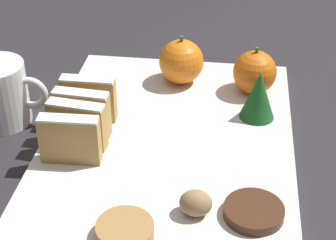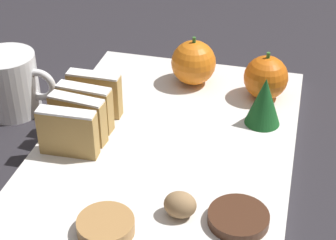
# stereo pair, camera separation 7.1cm
# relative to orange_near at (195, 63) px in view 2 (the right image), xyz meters

# --- Properties ---
(ground_plane) EXTENTS (6.00, 6.00, 0.00)m
(ground_plane) POSITION_rel_orange_near_xyz_m (-0.00, -0.15, -0.05)
(ground_plane) COLOR #28262B
(serving_platter) EXTENTS (0.32, 0.44, 0.01)m
(serving_platter) POSITION_rel_orange_near_xyz_m (-0.00, -0.15, -0.04)
(serving_platter) COLOR white
(serving_platter) RESTS_ON ground_plane
(stollen_slice_front) EXTENTS (0.07, 0.02, 0.06)m
(stollen_slice_front) POSITION_rel_orange_near_xyz_m (-0.11, -0.21, -0.00)
(stollen_slice_front) COLOR tan
(stollen_slice_front) RESTS_ON serving_platter
(stollen_slice_second) EXTENTS (0.07, 0.03, 0.06)m
(stollen_slice_second) POSITION_rel_orange_near_xyz_m (-0.11, -0.18, -0.00)
(stollen_slice_second) COLOR tan
(stollen_slice_second) RESTS_ON serving_platter
(stollen_slice_third) EXTENTS (0.07, 0.02, 0.06)m
(stollen_slice_third) POSITION_rel_orange_near_xyz_m (-0.12, -0.15, -0.00)
(stollen_slice_third) COLOR tan
(stollen_slice_third) RESTS_ON serving_platter
(stollen_slice_fourth) EXTENTS (0.07, 0.02, 0.06)m
(stollen_slice_fourth) POSITION_rel_orange_near_xyz_m (-0.12, -0.12, -0.00)
(stollen_slice_fourth) COLOR tan
(stollen_slice_fourth) RESTS_ON serving_platter
(orange_near) EXTENTS (0.07, 0.07, 0.08)m
(orange_near) POSITION_rel_orange_near_xyz_m (0.00, 0.00, 0.00)
(orange_near) COLOR orange
(orange_near) RESTS_ON serving_platter
(orange_far) EXTENTS (0.06, 0.06, 0.07)m
(orange_far) POSITION_rel_orange_near_xyz_m (0.11, -0.02, -0.00)
(orange_far) COLOR orange
(orange_far) RESTS_ON serving_platter
(walnut) EXTENTS (0.04, 0.03, 0.03)m
(walnut) POSITION_rel_orange_near_xyz_m (0.05, -0.29, -0.02)
(walnut) COLOR #9E7A51
(walnut) RESTS_ON serving_platter
(chocolate_cookie) EXTENTS (0.07, 0.07, 0.01)m
(chocolate_cookie) POSITION_rel_orange_near_xyz_m (0.11, -0.28, -0.03)
(chocolate_cookie) COLOR #472819
(chocolate_cookie) RESTS_ON serving_platter
(gingerbread_cookie) EXTENTS (0.06, 0.06, 0.02)m
(gingerbread_cookie) POSITION_rel_orange_near_xyz_m (-0.02, -0.33, -0.03)
(gingerbread_cookie) COLOR #B27F47
(gingerbread_cookie) RESTS_ON serving_platter
(evergreen_sprig) EXTENTS (0.05, 0.05, 0.07)m
(evergreen_sprig) POSITION_rel_orange_near_xyz_m (0.11, -0.08, 0.00)
(evergreen_sprig) COLOR #195623
(evergreen_sprig) RESTS_ON serving_platter
(coffee_mug) EXTENTS (0.11, 0.08, 0.09)m
(coffee_mug) POSITION_rel_orange_near_xyz_m (-0.24, -0.12, -0.00)
(coffee_mug) COLOR white
(coffee_mug) RESTS_ON ground_plane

